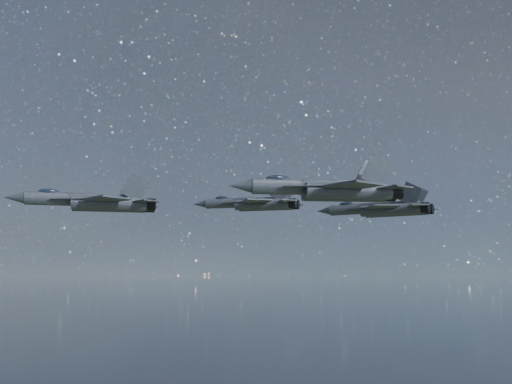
# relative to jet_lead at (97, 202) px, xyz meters

# --- Properties ---
(jet_lead) EXTENTS (18.82, 12.43, 4.81)m
(jet_lead) POSITION_rel_jet_lead_xyz_m (0.00, 0.00, 0.00)
(jet_lead) COLOR #2E333A
(jet_left) EXTENTS (18.00, 12.54, 4.53)m
(jet_left) POSITION_rel_jet_lead_xyz_m (16.71, 21.01, 1.97)
(jet_left) COLOR #2E333A
(jet_right) EXTENTS (19.27, 13.09, 4.84)m
(jet_right) POSITION_rel_jet_lead_xyz_m (29.40, -6.63, -0.06)
(jet_right) COLOR #2E333A
(jet_slot) EXTENTS (15.48, 10.23, 3.95)m
(jet_slot) POSITION_rel_jet_lead_xyz_m (35.33, 4.98, -0.96)
(jet_slot) COLOR #2E333A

